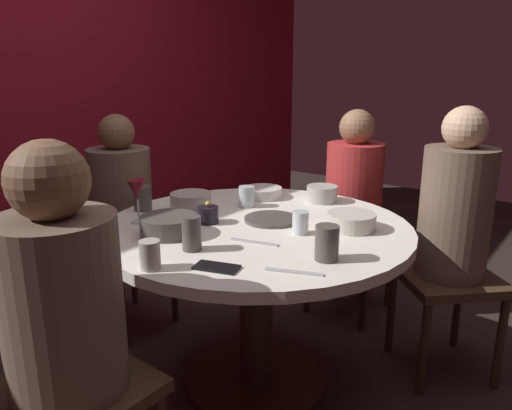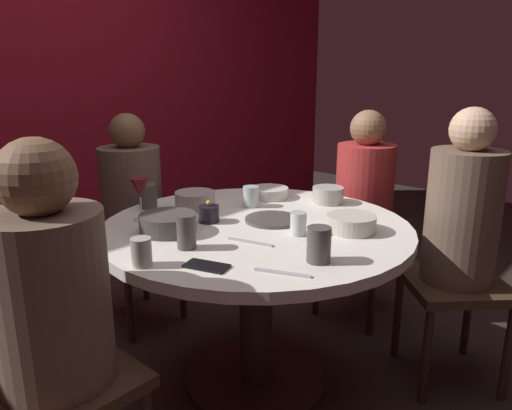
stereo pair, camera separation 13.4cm
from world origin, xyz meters
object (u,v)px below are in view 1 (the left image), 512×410
cell_phone (217,267)px  cup_center_front (143,198)px  seated_diner_front_right (455,217)px  seated_diner_left (62,305)px  bowl_sauce_side (351,221)px  cup_by_left_diner (327,243)px  bowl_rice_portion (322,194)px  cup_near_candle (150,255)px  bowl_small_white (191,201)px  candle_holder (208,215)px  dining_table (256,263)px  bowl_serving_large (263,192)px  cup_far_edge (300,223)px  bowl_salad_center (169,225)px  cup_by_right_diner (247,197)px  dinner_plate (271,219)px  seated_diner_back (121,199)px  wine_glass (137,192)px  cup_beside_wine (192,233)px  seated_diner_right (354,190)px

cell_phone → cup_center_front: 0.76m
seated_diner_front_right → seated_diner_left: bearing=22.5°
bowl_sauce_side → cup_by_left_diner: bearing=-166.4°
bowl_rice_portion → cup_near_candle: (-1.02, 0.02, 0.01)m
bowl_small_white → cup_near_candle: 0.68m
seated_diner_front_right → candle_holder: (-0.70, 0.76, 0.04)m
dining_table → cup_near_candle: 0.60m
dining_table → bowl_serving_large: size_ratio=6.70×
seated_diner_left → cup_far_edge: seated_diner_left is taller
bowl_salad_center → cup_by_right_diner: bearing=0.9°
candle_holder → cup_by_left_diner: bearing=-95.8°
dining_table → dinner_plate: dinner_plate is taller
cup_center_front → cup_far_edge: bearing=-78.4°
seated_diner_back → cup_by_right_diner: bearing=15.4°
wine_glass → bowl_serving_large: wine_glass is taller
bowl_sauce_side → cup_center_front: size_ratio=1.75×
dinner_plate → cell_phone: bearing=-163.1°
seated_diner_front_right → cup_beside_wine: (-0.96, 0.60, 0.06)m
bowl_small_white → seated_diner_back: bearing=90.4°
seated_diner_back → bowl_sauce_side: (0.18, -1.19, 0.07)m
bowl_salad_center → cup_far_edge: size_ratio=2.48×
dinner_plate → cup_center_front: cup_center_front is taller
wine_glass → cup_center_front: 0.20m
seated_diner_front_right → cup_beside_wine: size_ratio=9.94×
candle_holder → bowl_small_white: size_ratio=0.50×
seated_diner_back → cup_beside_wine: seated_diner_back is taller
seated_diner_left → cup_by_left_diner: (0.69, -0.41, 0.07)m
bowl_rice_portion → cup_by_left_diner: 0.73m
cell_phone → cup_by_right_diner: (0.61, 0.37, 0.04)m
dining_table → seated_diner_front_right: size_ratio=1.04×
cup_near_candle → cup_beside_wine: bearing=4.4°
dinner_plate → cup_beside_wine: size_ratio=1.86×
seated_diner_front_right → cup_beside_wine: bearing=13.0°
seated_diner_back → cup_by_right_diner: seated_diner_back is taller
seated_diner_left → bowl_sauce_side: size_ratio=6.21×
dining_table → cell_phone: (-0.43, -0.18, 0.17)m
cup_center_front → cup_by_right_diner: bearing=-45.5°
cup_far_edge → seated_diner_front_right: bearing=-33.9°
seated_diner_left → cup_near_candle: size_ratio=12.70×
dining_table → cell_phone: 0.50m
cup_center_front → seated_diner_back: bearing=67.7°
dinner_plate → cup_by_left_diner: bearing=-121.2°
bowl_salad_center → bowl_sauce_side: (0.47, -0.51, -0.00)m
dinner_plate → bowl_sauce_side: 0.32m
dinner_plate → bowl_small_white: size_ratio=1.24×
dining_table → bowl_serving_large: bearing=33.1°
bowl_small_white → cup_near_candle: size_ratio=1.95×
bowl_serving_large → cup_beside_wine: 0.76m
cup_by_right_diner → seated_diner_front_right: bearing=-62.3°
cup_by_left_diner → seated_diner_right: bearing=21.8°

